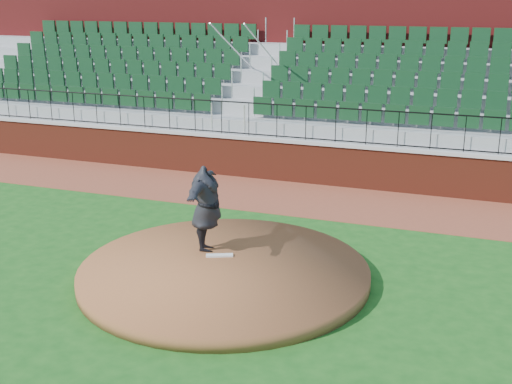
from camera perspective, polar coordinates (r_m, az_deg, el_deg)
ground at (r=13.44m, az=-2.21°, el=-7.07°), size 90.00×90.00×0.00m
warning_track at (r=18.23m, az=4.21°, el=-0.54°), size 34.00×3.20×0.01m
field_wall at (r=19.55m, az=5.55°, el=2.45°), size 34.00×0.35×1.20m
wall_cap at (r=19.40m, az=5.60°, el=4.31°), size 34.00×0.45×0.10m
wall_railing at (r=19.29m, az=5.65°, el=5.90°), size 34.00×0.05×1.00m
seating_stands at (r=21.82m, az=7.52°, el=8.45°), size 34.00×5.10×4.60m
concourse_wall at (r=24.48m, az=9.04°, el=10.36°), size 34.00×0.50×5.50m
pitchers_mound at (r=13.17m, az=-2.79°, el=-7.00°), size 5.78×5.78×0.25m
pitching_rubber at (r=13.62m, az=-3.19°, el=-5.53°), size 0.57×0.35×0.04m
pitcher at (r=13.65m, az=-4.36°, el=-1.45°), size 1.14×2.35×1.84m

